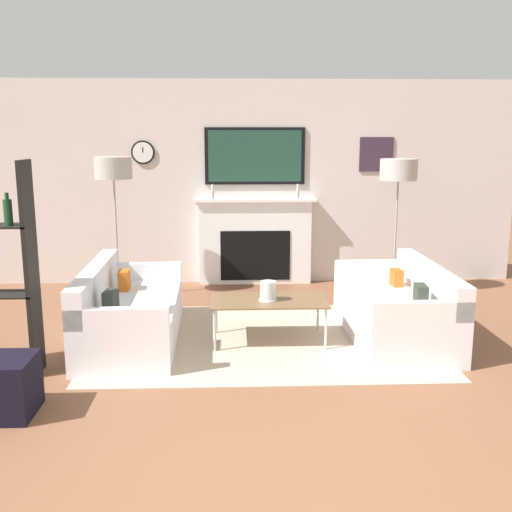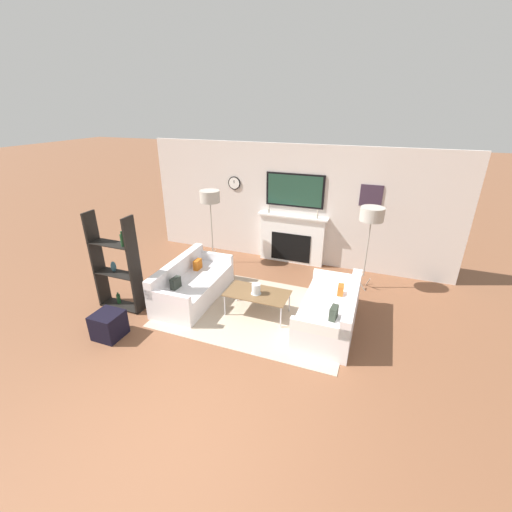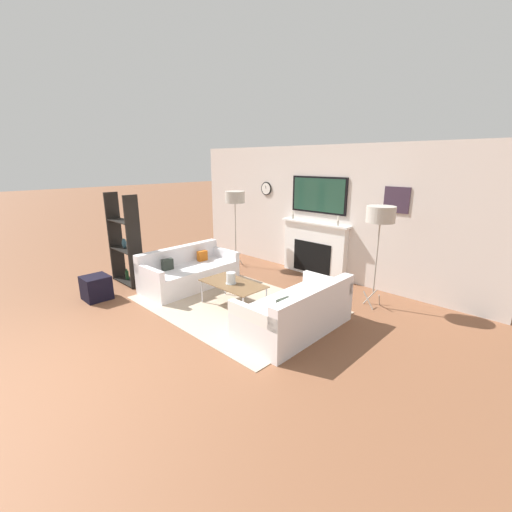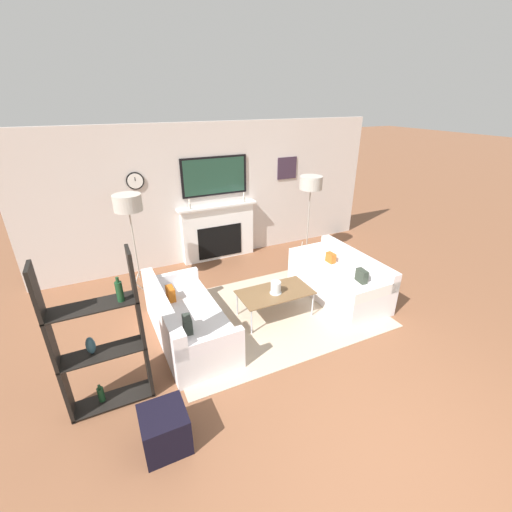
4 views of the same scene
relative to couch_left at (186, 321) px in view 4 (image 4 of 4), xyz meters
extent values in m
plane|color=brown|center=(1.33, -2.54, -0.27)|extent=(60.00, 60.00, 0.00)
cube|color=beige|center=(1.33, 2.43, 1.08)|extent=(7.07, 0.07, 2.70)
cube|color=white|center=(1.33, 2.31, 0.29)|extent=(1.50, 0.16, 1.12)
cube|color=black|center=(1.33, 2.23, 0.13)|extent=(0.93, 0.01, 0.67)
cube|color=white|center=(1.33, 2.29, 0.87)|extent=(1.62, 0.22, 0.04)
cylinder|color=#B2AD9E|center=(0.76, 2.26, 0.94)|extent=(0.04, 0.04, 0.10)
cylinder|color=white|center=(0.76, 2.26, 1.03)|extent=(0.03, 0.03, 0.09)
cylinder|color=#B2AD9E|center=(1.89, 2.26, 0.94)|extent=(0.04, 0.04, 0.10)
cylinder|color=white|center=(1.89, 2.26, 1.03)|extent=(0.03, 0.03, 0.09)
cube|color=black|center=(1.33, 2.38, 1.44)|extent=(1.32, 0.04, 0.75)
cube|color=#1E4233|center=(1.33, 2.36, 1.44)|extent=(1.23, 0.01, 0.67)
cylinder|color=black|center=(-0.14, 2.38, 1.49)|extent=(0.31, 0.02, 0.31)
cylinder|color=silver|center=(-0.14, 2.36, 1.49)|extent=(0.26, 0.00, 0.26)
cube|color=black|center=(-0.14, 2.36, 1.53)|extent=(0.01, 0.00, 0.07)
cube|color=#372637|center=(2.95, 2.38, 1.46)|extent=(0.45, 0.02, 0.45)
cube|color=tan|center=(1.33, 0.00, -0.26)|extent=(3.27, 2.30, 0.01)
cube|color=white|center=(0.04, 0.00, -0.06)|extent=(0.91, 1.88, 0.42)
cube|color=white|center=(-0.30, -0.01, 0.31)|extent=(0.21, 1.86, 0.33)
cube|color=white|center=(0.02, 0.88, 0.24)|extent=(0.86, 0.12, 0.18)
cube|color=white|center=(0.07, -0.88, 0.24)|extent=(0.86, 0.12, 0.18)
cube|color=#BB5B17|center=(-0.10, 0.41, 0.25)|extent=(0.11, 0.21, 0.20)
cube|color=#2C322C|center=(-0.07, -0.42, 0.25)|extent=(0.12, 0.22, 0.21)
cube|color=white|center=(2.61, 0.00, -0.05)|extent=(0.89, 1.79, 0.43)
cube|color=white|center=(2.97, 0.00, 0.31)|extent=(0.18, 1.78, 0.30)
cube|color=white|center=(2.62, -0.84, 0.25)|extent=(0.87, 0.11, 0.18)
cube|color=white|center=(2.60, 0.84, 0.25)|extent=(0.87, 0.11, 0.18)
cube|color=#2E362B|center=(2.75, -0.39, 0.27)|extent=(0.12, 0.22, 0.21)
cube|color=#B1561E|center=(2.74, 0.40, 0.25)|extent=(0.11, 0.18, 0.18)
cube|color=brown|center=(1.37, -0.07, 0.15)|extent=(1.12, 0.61, 0.02)
cylinder|color=#B7B7BC|center=(0.85, -0.33, -0.06)|extent=(0.02, 0.02, 0.41)
cylinder|color=#B7B7BC|center=(1.89, -0.33, -0.06)|extent=(0.02, 0.02, 0.41)
cylinder|color=#B7B7BC|center=(0.85, 0.20, -0.06)|extent=(0.02, 0.02, 0.41)
cylinder|color=#B7B7BC|center=(1.89, 0.20, -0.06)|extent=(0.02, 0.02, 0.41)
cylinder|color=silver|center=(1.36, -0.10, 0.25)|extent=(0.15, 0.15, 0.19)
cylinder|color=silver|center=(1.36, -0.10, 0.21)|extent=(0.09, 0.09, 0.10)
cylinder|color=silver|center=(1.36, -0.10, 0.16)|extent=(0.18, 0.18, 0.01)
cylinder|color=#9E998E|center=(-0.28, 1.63, -0.14)|extent=(0.09, 0.23, 0.28)
cylinder|color=#9E998E|center=(-0.47, 1.67, -0.14)|extent=(0.17, 0.19, 0.28)
cylinder|color=#9E998E|center=(-0.41, 1.49, -0.14)|extent=(0.23, 0.07, 0.28)
cylinder|color=#9E998E|center=(-0.39, 1.60, 0.60)|extent=(0.02, 0.02, 1.21)
cylinder|color=#B2ADA3|center=(-0.39, 1.60, 1.33)|extent=(0.44, 0.44, 0.26)
cylinder|color=#9E998E|center=(3.15, 1.63, -0.14)|extent=(0.09, 0.23, 0.27)
cylinder|color=#9E998E|center=(2.96, 1.67, -0.14)|extent=(0.17, 0.19, 0.27)
cylinder|color=#9E998E|center=(3.02, 1.49, -0.14)|extent=(0.23, 0.07, 0.27)
cylinder|color=#9E998E|center=(3.04, 1.60, 0.58)|extent=(0.02, 0.02, 1.18)
cylinder|color=#B2ADA3|center=(3.04, 1.60, 1.30)|extent=(0.45, 0.45, 0.26)
cube|color=black|center=(-1.46, -0.75, 0.63)|extent=(0.04, 0.28, 1.79)
cube|color=black|center=(-0.64, -0.75, 0.63)|extent=(0.04, 0.28, 1.79)
cube|color=black|center=(-1.05, -0.75, -0.24)|extent=(0.86, 0.28, 0.02)
cube|color=black|center=(-1.05, -0.75, 0.42)|extent=(0.86, 0.28, 0.01)
cube|color=black|center=(-1.05, -0.75, 0.99)|extent=(0.86, 0.28, 0.02)
cylinder|color=#194223|center=(-1.16, -0.72, -0.15)|extent=(0.07, 0.07, 0.18)
cylinder|color=#194223|center=(-1.16, -0.72, -0.04)|extent=(0.03, 0.03, 0.04)
cylinder|color=#194223|center=(-0.78, -0.78, 1.11)|extent=(0.07, 0.07, 0.21)
cylinder|color=#194223|center=(-0.78, -0.78, 1.24)|extent=(0.03, 0.03, 0.05)
ellipsoid|color=#2E5465|center=(-1.14, -0.72, 0.53)|extent=(0.09, 0.09, 0.20)
cube|color=black|center=(-0.63, -1.54, -0.06)|extent=(0.43, 0.43, 0.43)
camera|label=1|loc=(1.03, -5.63, 1.72)|focal=42.00mm
camera|label=2|loc=(3.22, -4.95, 3.19)|focal=24.00mm
camera|label=3|loc=(5.39, -3.63, 2.12)|focal=24.00mm
camera|label=4|loc=(-0.81, -3.96, 2.84)|focal=24.00mm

